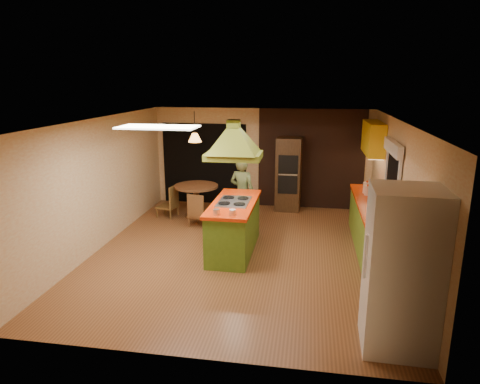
% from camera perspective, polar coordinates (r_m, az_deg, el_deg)
% --- Properties ---
extents(ground, '(6.50, 6.50, 0.00)m').
position_cam_1_polar(ground, '(8.23, 0.17, -8.05)').
color(ground, brown).
rests_on(ground, ground).
extents(room_walls, '(5.50, 6.50, 6.50)m').
position_cam_1_polar(room_walls, '(7.83, 0.18, 0.42)').
color(room_walls, beige).
rests_on(room_walls, ground).
extents(ceiling_plane, '(6.50, 6.50, 0.00)m').
position_cam_1_polar(ceiling_plane, '(7.61, 0.19, 9.57)').
color(ceiling_plane, silver).
rests_on(ceiling_plane, room_walls).
extents(brick_panel, '(2.64, 0.03, 2.50)m').
position_cam_1_polar(brick_panel, '(10.89, 9.44, 4.31)').
color(brick_panel, '#381E14').
rests_on(brick_panel, ground).
extents(nook_opening, '(2.20, 0.03, 2.10)m').
position_cam_1_polar(nook_opening, '(11.26, -4.76, 3.76)').
color(nook_opening, black).
rests_on(nook_opening, ground).
extents(right_counter, '(0.62, 3.05, 0.92)m').
position_cam_1_polar(right_counter, '(8.62, 17.18, -4.36)').
color(right_counter, olive).
rests_on(right_counter, ground).
extents(upper_cabinets, '(0.34, 1.40, 0.70)m').
position_cam_1_polar(upper_cabinets, '(9.86, 17.34, 6.88)').
color(upper_cabinets, yellow).
rests_on(upper_cabinets, room_walls).
extents(window_right, '(0.12, 1.35, 1.06)m').
position_cam_1_polar(window_right, '(8.15, 19.77, 3.87)').
color(window_right, black).
rests_on(window_right, room_walls).
extents(fluor_panel, '(1.20, 0.60, 0.03)m').
position_cam_1_polar(fluor_panel, '(6.73, -10.87, 8.50)').
color(fluor_panel, white).
rests_on(fluor_panel, ceiling_plane).
extents(kitchen_island, '(0.80, 1.97, 0.99)m').
position_cam_1_polar(kitchen_island, '(8.12, -0.81, -4.62)').
color(kitchen_island, '#558220').
rests_on(kitchen_island, ground).
extents(range_hood, '(1.01, 0.73, 0.79)m').
position_cam_1_polar(range_hood, '(7.71, -0.86, 7.78)').
color(range_hood, '#636C1B').
rests_on(range_hood, ceiling_plane).
extents(man, '(0.68, 0.55, 1.60)m').
position_cam_1_polar(man, '(9.29, 0.32, -0.14)').
color(man, '#4B562E').
rests_on(man, ground).
extents(refrigerator, '(0.85, 0.80, 2.01)m').
position_cam_1_polar(refrigerator, '(5.48, 20.80, -9.77)').
color(refrigerator, white).
rests_on(refrigerator, ground).
extents(wall_oven, '(0.63, 0.62, 1.83)m').
position_cam_1_polar(wall_oven, '(10.69, 6.48, 2.38)').
color(wall_oven, '#472C17').
rests_on(wall_oven, ground).
extents(dining_table, '(1.04, 1.04, 0.77)m').
position_cam_1_polar(dining_table, '(10.20, -5.83, -0.34)').
color(dining_table, brown).
rests_on(dining_table, ground).
extents(chair_left, '(0.49, 0.49, 0.77)m').
position_cam_1_polar(chair_left, '(10.35, -9.70, -1.18)').
color(chair_left, brown).
rests_on(chair_left, ground).
extents(chair_near, '(0.51, 0.51, 0.77)m').
position_cam_1_polar(chair_near, '(9.58, -5.37, -2.34)').
color(chair_near, brown).
rests_on(chair_near, ground).
extents(pendant_lamp, '(0.35, 0.35, 0.20)m').
position_cam_1_polar(pendant_lamp, '(9.94, -6.04, 7.23)').
color(pendant_lamp, '#FF9E3F').
rests_on(pendant_lamp, ceiling_plane).
extents(canister_large, '(0.16, 0.16, 0.23)m').
position_cam_1_polar(canister_large, '(9.17, 16.55, 0.54)').
color(canister_large, '#F2E0C2').
rests_on(canister_large, right_counter).
extents(canister_medium, '(0.15, 0.15, 0.18)m').
position_cam_1_polar(canister_medium, '(9.02, 16.66, 0.17)').
color(canister_medium, beige).
rests_on(canister_medium, right_counter).
extents(canister_small, '(0.14, 0.14, 0.16)m').
position_cam_1_polar(canister_small, '(9.19, 16.53, 0.36)').
color(canister_small, '#FFF2CD').
rests_on(canister_small, right_counter).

